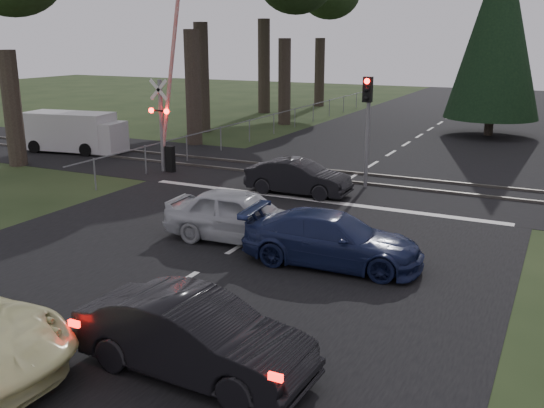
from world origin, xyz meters
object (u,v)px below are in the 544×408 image
Objects in this scene: crossing_signal at (166,123)px; silver_car at (240,216)px; dark_hatchback at (194,337)px; traffic_signal_center at (367,113)px; white_van at (76,132)px; blue_sedan at (332,239)px; dark_car_far at (298,177)px.

crossing_signal reaches higher than silver_car.
traffic_signal_center is at bearing 8.29° from dark_hatchback.
dark_hatchback is 6.88m from silver_car.
dark_hatchback is (1.46, -13.72, -2.13)m from traffic_signal_center.
white_van reaches higher than silver_car.
dark_hatchback is at bearing 173.47° from blue_sedan.
dark_hatchback is at bearing -83.94° from traffic_signal_center.
blue_sedan is 18.84m from white_van.
traffic_signal_center is 1.09× the size of dark_car_far.
crossing_signal is 1.55× the size of blue_sedan.
traffic_signal_center is at bearing 7.96° from blue_sedan.
crossing_signal is at bearing -173.85° from traffic_signal_center.
crossing_signal is 1.64× the size of silver_car.
traffic_signal_center is (8.27, 0.89, 0.75)m from crossing_signal.
silver_car is 0.95× the size of blue_sedan.
silver_car is at bearing 74.95° from blue_sedan.
white_van reaches higher than dark_hatchback.
traffic_signal_center is 8.39m from blue_sedan.
white_van is at bearing 165.00° from crossing_signal.
blue_sedan is at bearing -35.20° from crossing_signal.
blue_sedan is at bearing -36.94° from white_van.
white_van is (-13.08, 2.82, 0.36)m from dark_car_far.
silver_car is at bearing -173.43° from dark_car_far.
blue_sedan is at bearing -104.13° from silver_car.
silver_car is at bearing 24.94° from dark_hatchback.
traffic_signal_center reaches higher than blue_sedan.
crossing_signal is at bearing 80.55° from dark_car_far.
traffic_signal_center is 0.80× the size of white_van.
dark_hatchback is at bearing -50.71° from white_van.
crossing_signal is at bearing 39.42° from dark_hatchback.
dark_hatchback reaches higher than dark_car_far.
white_van is at bearing 77.52° from dark_car_far.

